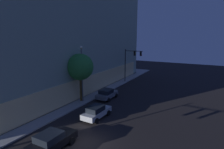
{
  "coord_description": "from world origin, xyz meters",
  "views": [
    {
      "loc": [
        -12.8,
        -9.84,
        9.9
      ],
      "look_at": [
        9.53,
        2.19,
        4.69
      ],
      "focal_mm": 30.24,
      "sensor_mm": 36.0,
      "label": 1
    }
  ],
  "objects": [
    {
      "name": "car_grey",
      "position": [
        12.23,
        4.58,
        0.81
      ],
      "size": [
        4.15,
        2.2,
        1.59
      ],
      "color": "slate",
      "rests_on": "ground"
    },
    {
      "name": "modern_building",
      "position": [
        14.72,
        23.65,
        10.99
      ],
      "size": [
        40.0,
        31.21,
        22.14
      ],
      "color": "#4C4C51",
      "rests_on": "ground"
    },
    {
      "name": "ground_plane",
      "position": [
        0.0,
        0.0,
        0.0
      ],
      "size": [
        120.0,
        120.0,
        0.0
      ],
      "primitive_type": "plane",
      "color": "black"
    },
    {
      "name": "traffic_light_far_corner",
      "position": [
        23.94,
        5.35,
        5.1
      ],
      "size": [
        0.32,
        3.93,
        6.99
      ],
      "color": "black",
      "rests_on": "sidewalk_corner"
    },
    {
      "name": "car_silver",
      "position": [
        5.28,
        2.07,
        0.82
      ],
      "size": [
        4.32,
        2.07,
        1.6
      ],
      "color": "#B7BABF",
      "rests_on": "ground"
    },
    {
      "name": "car_black",
      "position": [
        -2.05,
        1.98,
        0.84
      ],
      "size": [
        4.55,
        2.27,
        1.64
      ],
      "color": "black",
      "rests_on": "ground"
    },
    {
      "name": "street_lamp_sidewalk",
      "position": [
        9.17,
        7.04,
        5.34
      ],
      "size": [
        0.44,
        0.44,
        8.32
      ],
      "color": "#595959",
      "rests_on": "sidewalk_corner"
    },
    {
      "name": "sidewalk_tree",
      "position": [
        9.23,
        7.38,
        5.36
      ],
      "size": [
        3.96,
        3.96,
        7.22
      ],
      "color": "brown",
      "rests_on": "sidewalk_corner"
    }
  ]
}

